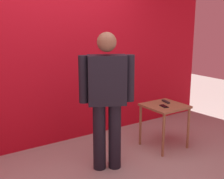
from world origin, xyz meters
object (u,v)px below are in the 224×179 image
tv_remote (166,102)px  cell_phone (164,106)px  standing_person (107,95)px  side_table (165,111)px

tv_remote → cell_phone: bearing=-125.7°
standing_person → side_table: (1.02, 0.08, -0.40)m
side_table → cell_phone: 0.13m
side_table → tv_remote: size_ratio=3.63×
cell_phone → tv_remote: (0.17, 0.14, 0.01)m
cell_phone → tv_remote: tv_remote is taller
side_table → tv_remote: tv_remote is taller
side_table → cell_phone: cell_phone is taller
standing_person → tv_remote: standing_person is taller
side_table → standing_person: bearing=-175.3°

